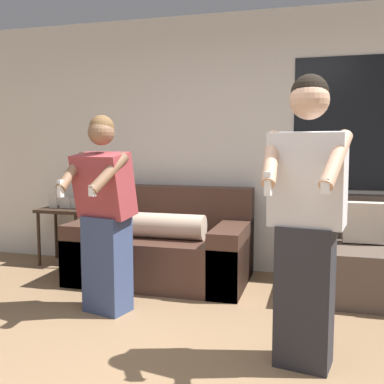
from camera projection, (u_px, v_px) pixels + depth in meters
wall_back at (240, 144)px, 4.73m from camera, size 6.00×0.07×2.70m
couch at (163, 248)px, 4.51m from camera, size 1.70×1.00×0.91m
armchair at (363, 261)px, 4.02m from camera, size 0.88×0.94×0.87m
side_table at (65, 216)px, 5.07m from camera, size 0.55×0.42×0.78m
person_left at (105, 216)px, 3.55m from camera, size 0.52×0.57×1.57m
person_right at (306, 221)px, 2.66m from camera, size 0.49×0.52×1.75m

